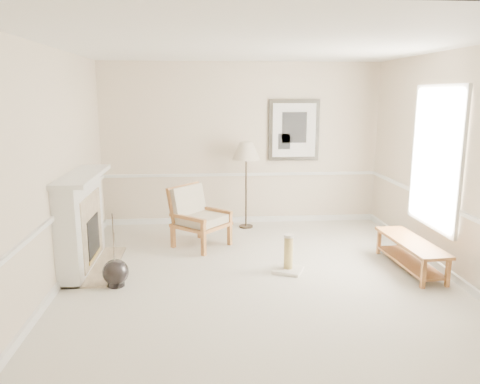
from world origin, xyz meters
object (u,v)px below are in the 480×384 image
object	(u,v)px
floor_lamp	(246,153)
bench	(411,250)
armchair	(196,214)
scratching_post	(288,260)
floor_vase	(116,273)

from	to	relation	value
floor_lamp	bench	bearing A→B (deg)	-47.13
armchair	scratching_post	distance (m)	1.78
floor_vase	floor_lamp	bearing A→B (deg)	53.30
floor_vase	bench	distance (m)	3.91
floor_lamp	bench	xyz separation A→B (m)	(2.04, -2.20, -1.06)
armchair	bench	world-z (taller)	armchair
scratching_post	floor_vase	bearing A→B (deg)	-171.87
floor_lamp	bench	distance (m)	3.19
bench	scratching_post	distance (m)	1.68
bench	scratching_post	world-z (taller)	scratching_post
floor_vase	bench	size ratio (longest dim) A/B	0.66
floor_lamp	scratching_post	distance (m)	2.49
armchair	bench	size ratio (longest dim) A/B	0.73
floor_vase	armchair	bearing A→B (deg)	57.66
floor_vase	armchair	xyz separation A→B (m)	(0.98, 1.55, 0.33)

